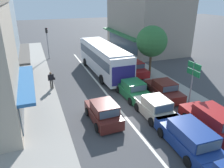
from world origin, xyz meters
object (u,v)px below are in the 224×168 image
at_px(city_bus, 104,57).
at_px(parked_sedan_kerb_third, 134,68).
at_px(parked_wagon_kerb_front, 212,120).
at_px(pedestrian_with_handbag_near, 51,79).
at_px(hatchback_adjacent_lane_trail, 103,113).
at_px(street_tree_right, 152,41).
at_px(sedan_queue_gap_filler, 133,90).
at_px(wagon_queue_far_back, 188,138).
at_px(parked_sedan_kerb_second, 164,90).
at_px(directional_road_sign, 193,73).
at_px(traffic_light_downstreet, 47,38).
at_px(hatchback_behind_bus_mid, 155,108).

relative_size(city_bus, parked_sedan_kerb_third, 2.59).
relative_size(parked_wagon_kerb_front, pedestrian_with_handbag_near, 2.79).
bearing_deg(hatchback_adjacent_lane_trail, street_tree_right, 42.66).
bearing_deg(parked_sedan_kerb_third, sedan_queue_gap_filler, -116.79).
xyz_separation_m(wagon_queue_far_back, parked_sedan_kerb_second, (2.49, 6.42, -0.08)).
bearing_deg(city_bus, parked_wagon_kerb_front, -76.93).
height_order(sedan_queue_gap_filler, parked_sedan_kerb_third, same).
bearing_deg(wagon_queue_far_back, sedan_queue_gap_filler, 90.09).
bearing_deg(directional_road_sign, pedestrian_with_handbag_near, 145.78).
bearing_deg(traffic_light_downstreet, hatchback_adjacent_lane_trail, -83.66).
bearing_deg(street_tree_right, parked_sedan_kerb_second, -106.13).
xyz_separation_m(sedan_queue_gap_filler, directional_road_sign, (3.66, -2.88, 2.04)).
bearing_deg(hatchback_behind_bus_mid, parked_sedan_kerb_third, 73.53).
height_order(parked_wagon_kerb_front, pedestrian_with_handbag_near, pedestrian_with_handbag_near).
bearing_deg(parked_sedan_kerb_third, street_tree_right, -42.62).
xyz_separation_m(wagon_queue_far_back, pedestrian_with_handbag_near, (-6.44, 11.31, 0.32)).
bearing_deg(directional_road_sign, parked_sedan_kerb_third, 96.99).
bearing_deg(wagon_queue_far_back, parked_wagon_kerb_front, 20.59).
xyz_separation_m(parked_sedan_kerb_third, directional_road_sign, (1.00, -8.15, 2.04)).
bearing_deg(pedestrian_with_handbag_near, sedan_queue_gap_filler, -31.75).
bearing_deg(parked_sedan_kerb_third, pedestrian_with_handbag_near, -171.91).
relative_size(parked_sedan_kerb_second, street_tree_right, 0.78).
relative_size(parked_sedan_kerb_second, directional_road_sign, 1.18).
xyz_separation_m(sedan_queue_gap_filler, traffic_light_downstreet, (-5.64, 15.21, 2.19)).
relative_size(parked_sedan_kerb_second, traffic_light_downstreet, 1.01).
height_order(hatchback_behind_bus_mid, street_tree_right, street_tree_right).
height_order(parked_sedan_kerb_second, parked_sedan_kerb_third, same).
distance_m(wagon_queue_far_back, parked_sedan_kerb_third, 12.88).
distance_m(hatchback_behind_bus_mid, parked_sedan_kerb_third, 9.19).
distance_m(directional_road_sign, street_tree_right, 7.06).
height_order(directional_road_sign, street_tree_right, street_tree_right).
height_order(city_bus, parked_sedan_kerb_second, city_bus).
xyz_separation_m(directional_road_sign, street_tree_right, (0.29, 6.96, 1.10)).
bearing_deg(parked_sedan_kerb_second, street_tree_right, 73.87).
distance_m(hatchback_behind_bus_mid, traffic_light_downstreet, 19.72).
bearing_deg(traffic_light_downstreet, parked_sedan_kerb_third, -50.14).
relative_size(sedan_queue_gap_filler, traffic_light_downstreet, 1.01).
height_order(sedan_queue_gap_filler, parked_sedan_kerb_second, same).
bearing_deg(parked_wagon_kerb_front, hatchback_adjacent_lane_trail, 150.98).
distance_m(hatchback_behind_bus_mid, street_tree_right, 9.11).
xyz_separation_m(parked_wagon_kerb_front, pedestrian_with_handbag_near, (-9.03, 10.34, 0.32)).
height_order(directional_road_sign, pedestrian_with_handbag_near, directional_road_sign).
height_order(hatchback_behind_bus_mid, sedan_queue_gap_filler, hatchback_behind_bus_mid).
height_order(sedan_queue_gap_filler, directional_road_sign, directional_road_sign).
bearing_deg(directional_road_sign, parked_sedan_kerb_second, 120.53).
bearing_deg(city_bus, parked_sedan_kerb_third, -25.62).
height_order(hatchback_behind_bus_mid, parked_wagon_kerb_front, parked_wagon_kerb_front).
relative_size(hatchback_adjacent_lane_trail, hatchback_behind_bus_mid, 1.01).
height_order(parked_sedan_kerb_third, street_tree_right, street_tree_right).
bearing_deg(traffic_light_downstreet, pedestrian_with_handbag_near, -93.97).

